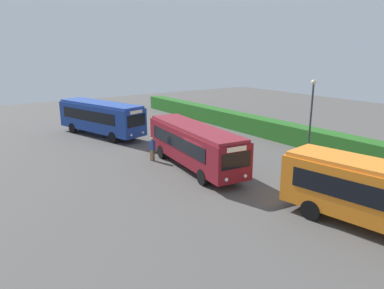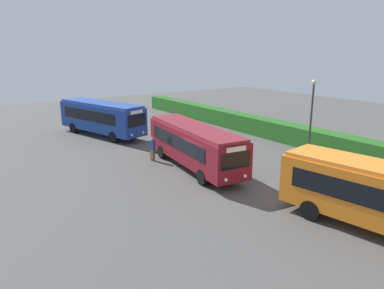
{
  "view_description": "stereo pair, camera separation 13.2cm",
  "coord_description": "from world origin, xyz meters",
  "px_view_note": "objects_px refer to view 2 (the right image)",
  "views": [
    {
      "loc": [
        17.72,
        -13.36,
        8.01
      ],
      "look_at": [
        -2.01,
        0.36,
        1.63
      ],
      "focal_mm": 33.73,
      "sensor_mm": 36.0,
      "label": 1
    },
    {
      "loc": [
        17.8,
        -13.25,
        8.01
      ],
      "look_at": [
        -2.01,
        0.36,
        1.63
      ],
      "focal_mm": 33.73,
      "sensor_mm": 36.0,
      "label": 2
    }
  ],
  "objects_px": {
    "person_left": "(115,118)",
    "person_right": "(125,123)",
    "bus_blue": "(101,117)",
    "person_far": "(152,148)",
    "bus_maroon": "(194,144)",
    "lamppost": "(312,112)",
    "person_center": "(108,120)"
  },
  "relations": [
    {
      "from": "bus_blue",
      "to": "person_far",
      "type": "xyz_separation_m",
      "value": [
        9.8,
        0.11,
        -0.9
      ]
    },
    {
      "from": "bus_blue",
      "to": "person_left",
      "type": "distance_m",
      "value": 4.13
    },
    {
      "from": "bus_blue",
      "to": "person_center",
      "type": "relative_size",
      "value": 6.11
    },
    {
      "from": "bus_blue",
      "to": "bus_maroon",
      "type": "bearing_deg",
      "value": -8.8
    },
    {
      "from": "person_left",
      "to": "bus_maroon",
      "type": "bearing_deg",
      "value": 2.38
    },
    {
      "from": "bus_blue",
      "to": "lamppost",
      "type": "distance_m",
      "value": 19.02
    },
    {
      "from": "person_center",
      "to": "person_far",
      "type": "relative_size",
      "value": 0.94
    },
    {
      "from": "bus_maroon",
      "to": "person_center",
      "type": "xyz_separation_m",
      "value": [
        -15.6,
        0.02,
        -0.86
      ]
    },
    {
      "from": "person_right",
      "to": "bus_blue",
      "type": "bearing_deg",
      "value": 169.6
    },
    {
      "from": "person_right",
      "to": "person_far",
      "type": "bearing_deg",
      "value": -119.16
    },
    {
      "from": "person_left",
      "to": "person_center",
      "type": "distance_m",
      "value": 1.0
    },
    {
      "from": "person_right",
      "to": "bus_maroon",
      "type": "bearing_deg",
      "value": -109.36
    },
    {
      "from": "lamppost",
      "to": "bus_maroon",
      "type": "bearing_deg",
      "value": -113.7
    },
    {
      "from": "bus_maroon",
      "to": "lamppost",
      "type": "relative_size",
      "value": 1.76
    },
    {
      "from": "person_left",
      "to": "person_right",
      "type": "xyz_separation_m",
      "value": [
        2.86,
        -0.08,
        -0.04
      ]
    },
    {
      "from": "person_left",
      "to": "person_far",
      "type": "bearing_deg",
      "value": -5.21
    },
    {
      "from": "person_left",
      "to": "person_far",
      "type": "distance_m",
      "value": 13.13
    },
    {
      "from": "lamppost",
      "to": "bus_blue",
      "type": "bearing_deg",
      "value": -149.82
    },
    {
      "from": "bus_maroon",
      "to": "person_center",
      "type": "relative_size",
      "value": 6.25
    },
    {
      "from": "bus_blue",
      "to": "lamppost",
      "type": "height_order",
      "value": "lamppost"
    },
    {
      "from": "person_right",
      "to": "person_far",
      "type": "relative_size",
      "value": 0.98
    },
    {
      "from": "bus_blue",
      "to": "person_far",
      "type": "distance_m",
      "value": 9.84
    },
    {
      "from": "bus_blue",
      "to": "bus_maroon",
      "type": "height_order",
      "value": "bus_blue"
    },
    {
      "from": "person_left",
      "to": "person_right",
      "type": "distance_m",
      "value": 2.87
    },
    {
      "from": "bus_blue",
      "to": "person_right",
      "type": "relative_size",
      "value": 5.88
    },
    {
      "from": "person_left",
      "to": "person_right",
      "type": "relative_size",
      "value": 1.03
    },
    {
      "from": "bus_blue",
      "to": "lamppost",
      "type": "bearing_deg",
      "value": 14.04
    },
    {
      "from": "person_center",
      "to": "person_far",
      "type": "bearing_deg",
      "value": -88.74
    },
    {
      "from": "person_far",
      "to": "lamppost",
      "type": "bearing_deg",
      "value": -56.6
    },
    {
      "from": "bus_maroon",
      "to": "lamppost",
      "type": "distance_m",
      "value": 8.79
    },
    {
      "from": "bus_blue",
      "to": "person_left",
      "type": "xyz_separation_m",
      "value": [
        -3.1,
        2.59,
        -0.89
      ]
    },
    {
      "from": "person_right",
      "to": "lamppost",
      "type": "height_order",
      "value": "lamppost"
    }
  ]
}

